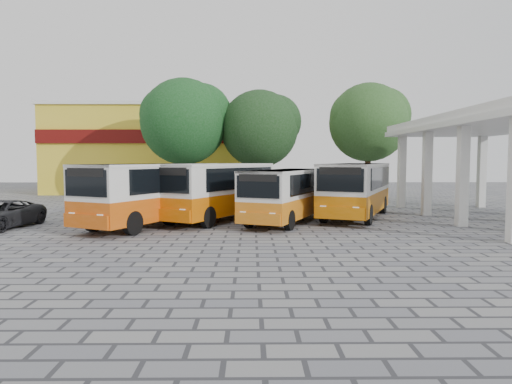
{
  "coord_description": "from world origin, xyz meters",
  "views": [
    {
      "loc": [
        -2.07,
        -19.43,
        3.12
      ],
      "look_at": [
        -1.83,
        3.67,
        1.5
      ],
      "focal_mm": 32.0,
      "sensor_mm": 36.0,
      "label": 1
    }
  ],
  "objects_px": {
    "bus_centre_left": "(218,188)",
    "bus_centre_right": "(286,192)",
    "bus_far_left": "(152,190)",
    "parked_car": "(0,214)",
    "bus_far_right": "(356,187)"
  },
  "relations": [
    {
      "from": "bus_centre_right",
      "to": "bus_far_right",
      "type": "relative_size",
      "value": 0.9
    },
    {
      "from": "bus_centre_left",
      "to": "bus_centre_right",
      "type": "relative_size",
      "value": 1.11
    },
    {
      "from": "bus_centre_left",
      "to": "bus_centre_right",
      "type": "height_order",
      "value": "bus_centre_left"
    },
    {
      "from": "bus_centre_left",
      "to": "bus_far_left",
      "type": "bearing_deg",
      "value": -119.42
    },
    {
      "from": "bus_centre_right",
      "to": "bus_far_right",
      "type": "distance_m",
      "value": 4.32
    },
    {
      "from": "bus_centre_left",
      "to": "parked_car",
      "type": "bearing_deg",
      "value": -136.22
    },
    {
      "from": "bus_far_left",
      "to": "bus_centre_left",
      "type": "distance_m",
      "value": 3.57
    },
    {
      "from": "bus_far_left",
      "to": "bus_far_right",
      "type": "bearing_deg",
      "value": 41.44
    },
    {
      "from": "bus_centre_left",
      "to": "parked_car",
      "type": "height_order",
      "value": "bus_centre_left"
    },
    {
      "from": "bus_far_left",
      "to": "parked_car",
      "type": "distance_m",
      "value": 6.89
    },
    {
      "from": "bus_far_left",
      "to": "bus_far_right",
      "type": "xyz_separation_m",
      "value": [
        10.4,
        2.79,
        -0.01
      ]
    },
    {
      "from": "bus_far_left",
      "to": "parked_car",
      "type": "height_order",
      "value": "bus_far_left"
    },
    {
      "from": "bus_far_left",
      "to": "bus_centre_right",
      "type": "bearing_deg",
      "value": 34.92
    },
    {
      "from": "bus_far_right",
      "to": "bus_centre_right",
      "type": "bearing_deg",
      "value": -131.52
    },
    {
      "from": "bus_centre_left",
      "to": "parked_car",
      "type": "distance_m",
      "value": 10.2
    }
  ]
}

